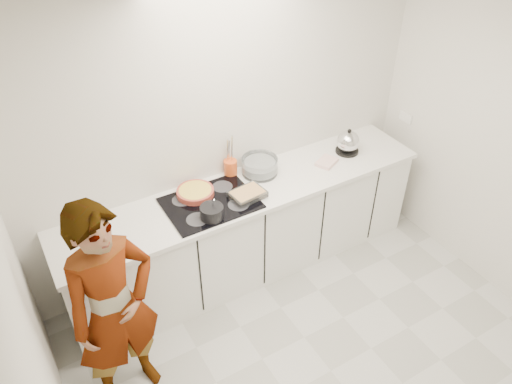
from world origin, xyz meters
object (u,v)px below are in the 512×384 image
hob (210,203)px  utensil_crock (231,168)px  mixing_bowl (260,166)px  kettle (348,142)px  tart_dish (195,192)px  cook (115,310)px  saucepan (212,212)px  baking_dish (247,194)px

hob → utensil_crock: utensil_crock is taller
mixing_bowl → kettle: (0.87, -0.12, 0.04)m
tart_dish → mixing_bowl: 0.62m
utensil_crock → cook: bearing=-146.3°
saucepan → kettle: (1.50, 0.23, 0.04)m
saucepan → mixing_bowl: saucepan is taller
mixing_bowl → cook: bearing=-153.3°
tart_dish → cook: (-0.93, -0.76, -0.11)m
hob → kettle: kettle is taller
kettle → mixing_bowl: bearing=172.4°
cook → mixing_bowl: bearing=13.8°
tart_dish → saucepan: saucepan is taller
cook → tart_dish: bearing=26.3°
tart_dish → saucepan: (-0.01, -0.33, 0.02)m
saucepan → baking_dish: 0.37m
mixing_bowl → cook: (-1.55, -0.78, -0.13)m
tart_dish → kettle: 1.49m
mixing_bowl → utensil_crock: (-0.23, 0.10, 0.00)m
tart_dish → utensil_crock: 0.41m
tart_dish → baking_dish: bearing=-34.5°
cook → hob: bearing=18.6°
tart_dish → mixing_bowl: mixing_bowl is taller
baking_dish → utensil_crock: utensil_crock is taller
utensil_crock → cook: (-1.32, -0.88, -0.14)m
kettle → hob: bearing=-177.7°
tart_dish → cook: bearing=-140.9°
mixing_bowl → baking_dish: bearing=-135.8°
mixing_bowl → kettle: kettle is taller
hob → cook: 1.16m
utensil_crock → tart_dish: bearing=-162.2°
hob → mixing_bowl: bearing=17.2°
utensil_crock → hob: bearing=-140.1°
kettle → cook: bearing=-164.7°
hob → mixing_bowl: mixing_bowl is taller
tart_dish → mixing_bowl: bearing=2.0°
hob → utensil_crock: (0.33, 0.28, 0.06)m
baking_dish → kettle: size_ratio=1.23×
baking_dish → mixing_bowl: size_ratio=0.90×
tart_dish → utensil_crock: utensil_crock is taller
hob → baking_dish: (0.29, -0.09, 0.04)m
mixing_bowl → utensil_crock: mixing_bowl is taller
utensil_crock → cook: size_ratio=0.08×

